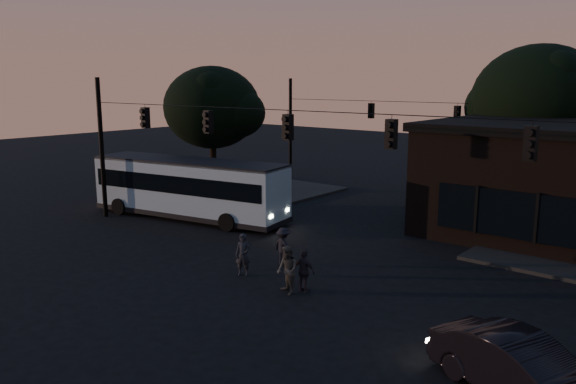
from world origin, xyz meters
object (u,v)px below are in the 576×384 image
Objects in this scene: pedestrian_c at (304,271)px; pedestrian_a at (243,255)px; pedestrian_b at (287,270)px; bus at (189,186)px; pedestrian_d at (283,246)px; car at (522,369)px.

pedestrian_a is at bearing 2.46° from pedestrian_c.
pedestrian_c is (0.34, 0.53, -0.09)m from pedestrian_b.
pedestrian_b is (2.49, -0.38, 0.04)m from pedestrian_a.
pedestrian_a is 1.07× the size of pedestrian_c.
bus is 9.48m from pedestrian_d.
pedestrian_c is 0.99× the size of pedestrian_d.
pedestrian_b is 1.12× the size of pedestrian_c.
pedestrian_a is 0.95× the size of pedestrian_b.
car is 2.94× the size of pedestrian_d.
bus is 9.90m from pedestrian_a.
car is at bearing 168.88° from pedestrian_d.
pedestrian_b is (-8.42, 1.61, 0.11)m from car.
car is 2.78× the size of pedestrian_a.
pedestrian_c is (2.83, 0.15, -0.05)m from pedestrian_a.
bus reaches higher than pedestrian_d.
pedestrian_a is at bearing 99.17° from car.
bus is 7.53× the size of pedestrian_d.
car is 2.66× the size of pedestrian_b.
pedestrian_b reaches higher than pedestrian_c.
pedestrian_a is 2.83m from pedestrian_c.
pedestrian_a is at bearing 88.68° from pedestrian_d.
pedestrian_d is (-2.46, 1.79, 0.01)m from pedestrian_c.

